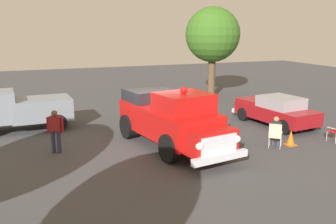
{
  "coord_description": "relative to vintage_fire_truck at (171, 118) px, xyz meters",
  "views": [
    {
      "loc": [
        14.46,
        -4.92,
        4.76
      ],
      "look_at": [
        0.71,
        0.4,
        1.39
      ],
      "focal_mm": 40.21,
      "sensor_mm": 36.0,
      "label": 1
    }
  ],
  "objects": [
    {
      "name": "ground_plane",
      "position": [
        -0.94,
        -0.44,
        -1.2
      ],
      "size": [
        60.0,
        60.0,
        0.0
      ],
      "primitive_type": "plane",
      "color": "#424244"
    },
    {
      "name": "classic_hot_rod",
      "position": [
        -1.37,
        6.06,
        -0.45
      ],
      "size": [
        4.55,
        2.37,
        1.46
      ],
      "color": "black",
      "rests_on": "ground"
    },
    {
      "name": "traffic_cone",
      "position": [
        1.59,
        4.64,
        -0.89
      ],
      "size": [
        0.4,
        0.4,
        0.64
      ],
      "color": "orange",
      "rests_on": "ground"
    },
    {
      "name": "spectator_standing",
      "position": [
        -0.88,
        -4.39,
        -0.23
      ],
      "size": [
        0.4,
        0.63,
        1.68
      ],
      "color": "#2D334C",
      "rests_on": "ground"
    },
    {
      "name": "parked_pickup",
      "position": [
        -4.81,
        -5.7,
        -0.21
      ],
      "size": [
        2.25,
        4.89,
        1.9
      ],
      "color": "black",
      "rests_on": "ground"
    },
    {
      "name": "lawn_chair_near_truck",
      "position": [
        1.69,
        3.78,
        -0.61
      ],
      "size": [
        0.69,
        0.69,
        1.02
      ],
      "color": "#B7BABF",
      "rests_on": "ground"
    },
    {
      "name": "spectator_seated",
      "position": [
        1.6,
        3.87,
        -0.5
      ],
      "size": [
        0.64,
        0.63,
        1.29
      ],
      "color": "#383842",
      "rests_on": "ground"
    },
    {
      "name": "oak_tree_left",
      "position": [
        -9.11,
        6.56,
        2.99
      ],
      "size": [
        3.64,
        3.64,
        6.05
      ],
      "color": "brown",
      "rests_on": "ground"
    },
    {
      "name": "vintage_fire_truck",
      "position": [
        0.0,
        0.0,
        0.0
      ],
      "size": [
        6.23,
        3.21,
        2.59
      ],
      "color": "black",
      "rests_on": "ground"
    }
  ]
}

